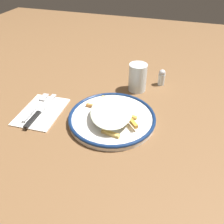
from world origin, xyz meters
The scene contains 8 objects.
ground_plane centered at (0.00, 0.00, 0.00)m, with size 2.60×2.60×0.00m, color brown.
plate centered at (0.00, 0.00, 0.01)m, with size 0.30×0.30×0.02m.
fries_heap centered at (0.00, 0.00, 0.04)m, with size 0.21×0.23×0.04m.
napkin centered at (-0.26, -0.03, 0.00)m, with size 0.14×0.20×0.01m, color white.
fork centered at (-0.29, -0.02, 0.01)m, with size 0.03×0.18×0.01m.
knife centered at (-0.26, -0.05, 0.01)m, with size 0.02×0.21×0.01m.
water_glass centered at (0.04, 0.23, 0.06)m, with size 0.07×0.07×0.11m, color silver.
salt_shaker centered at (0.12, 0.30, 0.03)m, with size 0.03×0.03×0.07m.
Camera 1 is at (0.19, -0.60, 0.51)m, focal length 37.51 mm.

